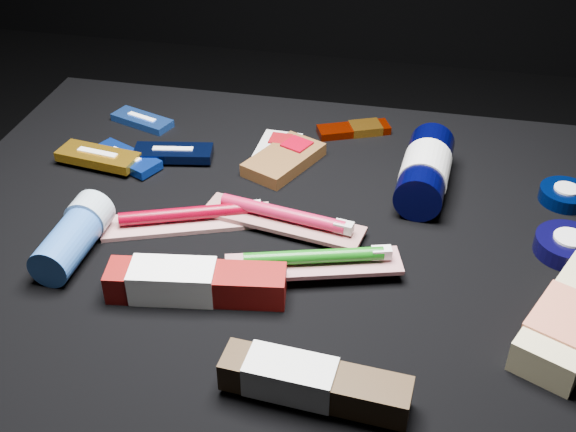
% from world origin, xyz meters
% --- Properties ---
extents(ground, '(3.00, 3.00, 0.00)m').
position_xyz_m(ground, '(0.00, 0.00, 0.00)').
color(ground, black).
rests_on(ground, ground).
extents(cloth_table, '(0.98, 0.78, 0.40)m').
position_xyz_m(cloth_table, '(0.00, 0.00, 0.20)').
color(cloth_table, black).
rests_on(cloth_table, ground).
extents(luna_bar_0, '(0.11, 0.07, 0.01)m').
position_xyz_m(luna_bar_0, '(-0.29, 0.25, 0.41)').
color(luna_bar_0, '#214DAF').
rests_on(luna_bar_0, cloth_table).
extents(luna_bar_1, '(0.12, 0.09, 0.02)m').
position_xyz_m(luna_bar_1, '(-0.26, 0.12, 0.41)').
color(luna_bar_1, '#0E35AF').
rests_on(luna_bar_1, cloth_table).
extents(luna_bar_2, '(0.13, 0.07, 0.02)m').
position_xyz_m(luna_bar_2, '(-0.20, 0.15, 0.41)').
color(luna_bar_2, black).
rests_on(luna_bar_2, cloth_table).
extents(luna_bar_3, '(0.13, 0.06, 0.02)m').
position_xyz_m(luna_bar_3, '(-0.30, 0.11, 0.41)').
color(luna_bar_3, '#B07815').
rests_on(luna_bar_3, cloth_table).
extents(clif_bar_0, '(0.12, 0.15, 0.02)m').
position_xyz_m(clif_bar_0, '(-0.02, 0.17, 0.41)').
color(clif_bar_0, brown).
rests_on(clif_bar_0, cloth_table).
extents(clif_bar_1, '(0.06, 0.11, 0.02)m').
position_xyz_m(clif_bar_1, '(-0.04, 0.19, 0.41)').
color(clif_bar_1, beige).
rests_on(clif_bar_1, cloth_table).
extents(power_bar, '(0.12, 0.08, 0.01)m').
position_xyz_m(power_bar, '(0.07, 0.29, 0.41)').
color(power_bar, '#6A1001').
rests_on(power_bar, cloth_table).
extents(lotion_bottle, '(0.08, 0.22, 0.07)m').
position_xyz_m(lotion_bottle, '(0.19, 0.14, 0.43)').
color(lotion_bottle, black).
rests_on(lotion_bottle, cloth_table).
extents(cream_tin_upper, '(0.07, 0.07, 0.02)m').
position_xyz_m(cream_tin_upper, '(0.39, 0.15, 0.41)').
color(cream_tin_upper, black).
rests_on(cream_tin_upper, cloth_table).
extents(cream_tin_lower, '(0.08, 0.08, 0.03)m').
position_xyz_m(cream_tin_lower, '(0.38, 0.03, 0.41)').
color(cream_tin_lower, black).
rests_on(cream_tin_lower, cloth_table).
extents(bodywash_bottle, '(0.14, 0.21, 0.04)m').
position_xyz_m(bodywash_bottle, '(0.36, -0.12, 0.42)').
color(bodywash_bottle, beige).
rests_on(bodywash_bottle, cloth_table).
extents(deodorant_stick, '(0.06, 0.14, 0.06)m').
position_xyz_m(deodorant_stick, '(-0.24, -0.10, 0.43)').
color(deodorant_stick, '#2957A4').
rests_on(deodorant_stick, cloth_table).
extents(toothbrush_pack_0, '(0.23, 0.13, 0.03)m').
position_xyz_m(toothbrush_pack_0, '(-0.12, -0.01, 0.41)').
color(toothbrush_pack_0, silver).
rests_on(toothbrush_pack_0, cloth_table).
extents(toothbrush_pack_1, '(0.23, 0.09, 0.02)m').
position_xyz_m(toothbrush_pack_1, '(0.01, 0.01, 0.42)').
color(toothbrush_pack_1, '#A8A09E').
rests_on(toothbrush_pack_1, cloth_table).
extents(toothbrush_pack_2, '(0.22, 0.11, 0.02)m').
position_xyz_m(toothbrush_pack_2, '(0.07, -0.08, 0.42)').
color(toothbrush_pack_2, '#B7AEAC').
rests_on(toothbrush_pack_2, cloth_table).
extents(toothpaste_carton_red, '(0.22, 0.08, 0.04)m').
position_xyz_m(toothpaste_carton_red, '(-0.07, -0.15, 0.42)').
color(toothpaste_carton_red, maroon).
rests_on(toothpaste_carton_red, cloth_table).
extents(toothpaste_carton_green, '(0.20, 0.06, 0.04)m').
position_xyz_m(toothpaste_carton_green, '(0.09, -0.27, 0.42)').
color(toothpaste_carton_green, '#31200F').
rests_on(toothpaste_carton_green, cloth_table).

